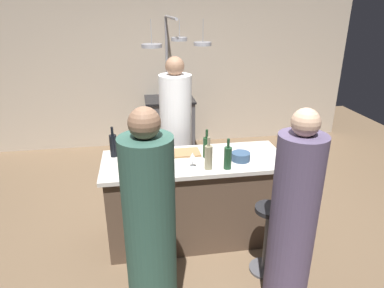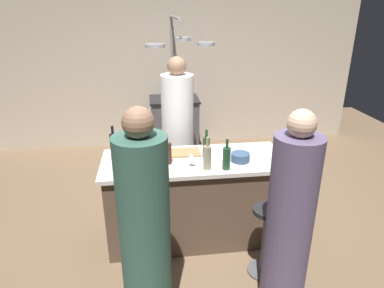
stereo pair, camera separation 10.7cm
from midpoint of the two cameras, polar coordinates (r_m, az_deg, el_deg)
ground_plane at (r=3.82m, az=-0.45°, el=-14.92°), size 9.00×9.00×0.00m
back_wall at (r=5.97m, az=-4.82°, el=12.31°), size 6.40×0.16×2.60m
kitchen_island at (r=3.56m, az=-0.47°, el=-9.09°), size 1.80×0.72×0.90m
stove_range at (r=5.79m, az=-4.22°, el=3.30°), size 0.80×0.64×0.89m
chef at (r=4.12m, az=-3.40°, el=1.10°), size 0.38×0.38×1.78m
bar_stool_left at (r=3.07m, az=-7.95°, el=-16.90°), size 0.28×0.28×0.68m
guest_left at (r=2.52m, az=-8.19°, el=-14.54°), size 0.36×0.36×1.73m
bar_stool_right at (r=3.24m, az=11.47°, el=-14.85°), size 0.28×0.28×0.68m
guest_right at (r=2.76m, az=15.37°, el=-12.30°), size 0.35×0.35×1.66m
overhead_pot_rack at (r=5.00m, az=-4.00°, el=14.57°), size 0.89×1.44×2.17m
cutting_board at (r=3.48m, az=-2.21°, el=-1.47°), size 0.32×0.22×0.02m
pepper_mill at (r=3.22m, az=-4.65°, el=-1.64°), size 0.05×0.05×0.21m
wine_bottle_red at (r=3.36m, az=1.54°, el=-0.49°), size 0.07×0.07×0.29m
wine_bottle_dark at (r=3.47m, az=-13.82°, el=-0.19°), size 0.07×0.07×0.31m
wine_bottle_white at (r=3.11m, az=1.79°, el=-2.15°), size 0.07×0.07×0.31m
wine_bottle_amber at (r=3.30m, az=-12.15°, el=-1.48°), size 0.07×0.07×0.29m
wine_bottle_green at (r=3.13m, az=5.01°, el=-2.24°), size 0.07×0.07×0.29m
wine_glass_near_left_guest at (r=3.15m, az=-0.88°, el=-2.14°), size 0.07×0.07×0.15m
wine_glass_by_chef at (r=3.45m, az=-11.55°, el=-0.38°), size 0.07×0.07×0.15m
mixing_bowl_steel at (r=3.17m, az=-10.92°, el=-3.63°), size 0.17×0.17×0.08m
mixing_bowl_blue at (r=3.34m, az=7.22°, el=-2.09°), size 0.18×0.18×0.08m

